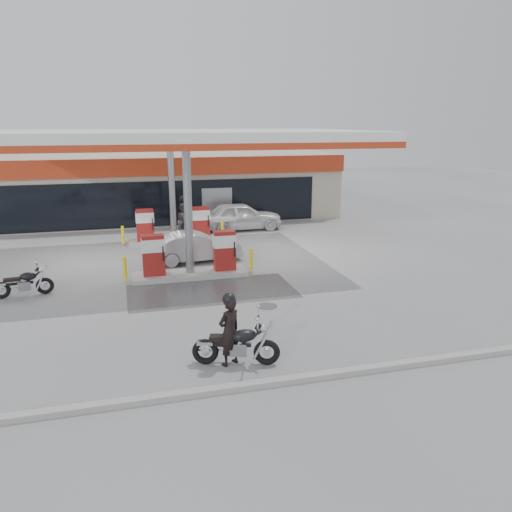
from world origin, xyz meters
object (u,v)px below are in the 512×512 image
Objects in this scene: pump_island_far at (174,229)px; biker_walking at (183,216)px; parked_motorcycle at (24,284)px; sedan_white at (241,216)px; biker_main at (229,331)px; pump_island_near at (190,259)px; hatchback_silver at (196,247)px; main_motorcycle at (237,346)px; attendant at (184,220)px; parked_car_left at (8,218)px.

biker_walking is (0.74, 2.20, 0.26)m from pump_island_far.
sedan_white is at bearing 35.99° from parked_motorcycle.
sedan_white is (4.11, 15.90, -0.11)m from biker_main.
sedan_white is (4.04, 8.20, 0.08)m from pump_island_near.
pump_island_near reaches higher than hatchback_silver.
biker_walking is (0.62, 15.95, 0.46)m from main_motorcycle.
pump_island_far is (0.00, 6.00, 0.00)m from pump_island_near.
main_motorcycle is 0.47× the size of sedan_white.
main_motorcycle is 1.17× the size of attendant.
main_motorcycle is 1.08× the size of parked_motorcycle.
sedan_white is (10.00, 8.99, 0.33)m from parked_motorcycle.
biker_main is 21.56m from parked_car_left.
main_motorcycle is 9.24m from parked_motorcycle.
main_motorcycle is 1.21× the size of biker_main.
hatchback_silver is (0.55, 2.20, -0.05)m from pump_island_near.
parked_car_left is at bearing 83.07° from attendant.
attendant is at bearing 84.62° from pump_island_near.
main_motorcycle is 0.54× the size of parked_car_left.
attendant is at bearing 108.30° from sedan_white.
pump_island_near is 2.36× the size of main_motorcycle.
sedan_white is at bearing -4.79° from biker_walking.
parked_motorcycle is at bearing 108.87° from hatchback_silver.
parked_motorcycle is at bearing -131.47° from biker_walking.
pump_island_far is at bearing -113.44° from biker_walking.
pump_island_near is at bearing 160.06° from hatchback_silver.
parked_motorcycle is at bearing 160.55° from attendant.
biker_walking is at bearing 16.90° from attendant.
biker_main is (-0.07, -7.70, 0.19)m from pump_island_near.
biker_walking reaches higher than pump_island_far.
parked_motorcycle is at bearing 147.91° from main_motorcycle.
pump_island_far is 4.60m from sedan_white.
parked_car_left is at bearing 153.54° from biker_walking.
parked_car_left reaches higher than parked_motorcycle.
parked_motorcycle is (-6.08, 6.96, -0.05)m from main_motorcycle.
pump_island_far is 2.34m from biker_walking.
biker_main is at bearing -55.53° from parked_motorcycle.
pump_island_near is at bearing 1.59° from parked_motorcycle.
biker_main is 0.93× the size of biker_walking.
hatchback_silver is 13.56m from parked_car_left.
parked_car_left is (-9.37, 9.80, -0.07)m from hatchback_silver.
hatchback_silver reaches higher than parked_motorcycle.
parked_motorcycle is 13.11m from parked_car_left.
pump_island_near is 2.86× the size of biker_main.
parked_motorcycle is 1.04× the size of biker_walking.
biker_walking reaches higher than sedan_white.
pump_island_near is 6.01m from parked_motorcycle.
hatchback_silver is at bearing -122.21° from biker_main.
pump_island_near is at bearing -165.67° from parked_car_left.
pump_island_far is 9.04m from parked_motorcycle.
pump_island_far is at bearing 107.29° from main_motorcycle.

